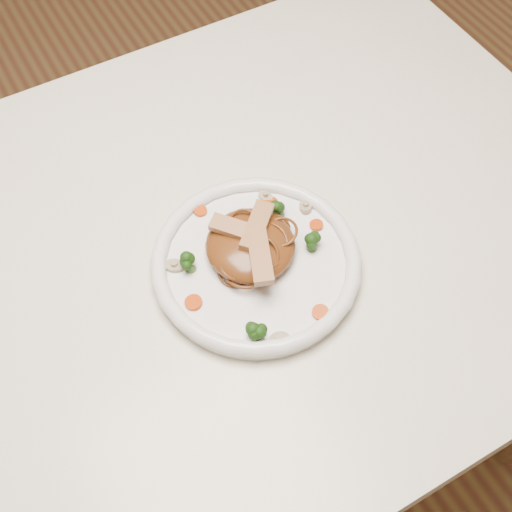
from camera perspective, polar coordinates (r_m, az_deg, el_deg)
ground at (r=1.57m, az=-3.27°, el=-15.11°), size 4.00×4.00×0.00m
table at (r=0.97m, az=-5.10°, el=-2.89°), size 1.20×0.80×0.75m
plate at (r=0.86m, az=-0.00°, el=-0.81°), size 0.29×0.29×0.02m
noodle_mound at (r=0.85m, az=-0.48°, el=0.93°), size 0.13×0.13×0.04m
chicken_a at (r=0.84m, az=0.07°, el=2.53°), size 0.07×0.07×0.01m
chicken_b at (r=0.84m, az=-1.61°, el=2.28°), size 0.06×0.07×0.01m
chicken_c at (r=0.81m, az=0.36°, el=-0.03°), size 0.05×0.08×0.01m
broccoli_0 at (r=0.89m, az=2.03°, el=3.96°), size 0.02×0.02×0.03m
broccoli_1 at (r=0.84m, az=-5.61°, el=-0.54°), size 0.04×0.04×0.03m
broccoli_2 at (r=0.79m, az=0.17°, el=-6.24°), size 0.04×0.04×0.03m
broccoli_3 at (r=0.86m, az=4.80°, el=1.16°), size 0.03×0.03×0.03m
carrot_0 at (r=0.91m, az=1.19°, el=4.55°), size 0.02×0.02×0.00m
carrot_1 at (r=0.83m, az=-5.32°, el=-3.94°), size 0.03×0.03×0.00m
carrot_2 at (r=0.89m, az=5.13°, el=2.63°), size 0.02×0.02×0.00m
carrot_3 at (r=0.90m, az=-4.74°, el=3.83°), size 0.02×0.02×0.00m
carrot_4 at (r=0.82m, az=5.47°, el=-4.78°), size 0.02×0.02×0.00m
mushroom_0 at (r=0.80m, az=1.96°, el=-7.07°), size 0.03×0.03×0.01m
mushroom_1 at (r=0.91m, az=4.22°, el=4.20°), size 0.03×0.03×0.01m
mushroom_2 at (r=0.85m, az=-6.91°, el=-0.82°), size 0.04×0.04×0.01m
mushroom_3 at (r=0.91m, az=0.81°, el=5.06°), size 0.03×0.03×0.01m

